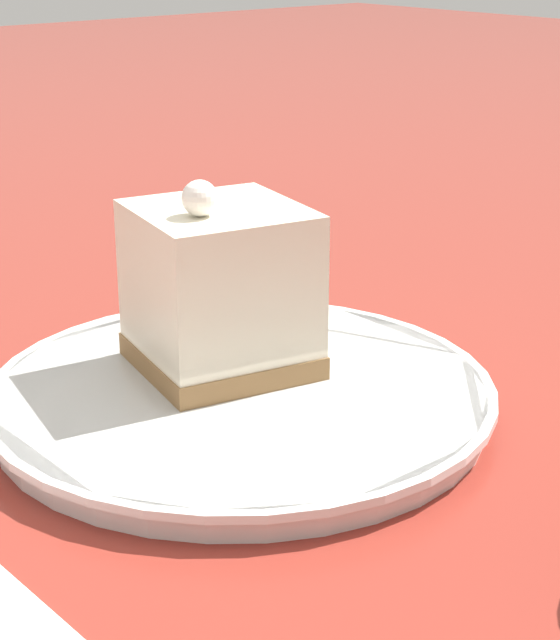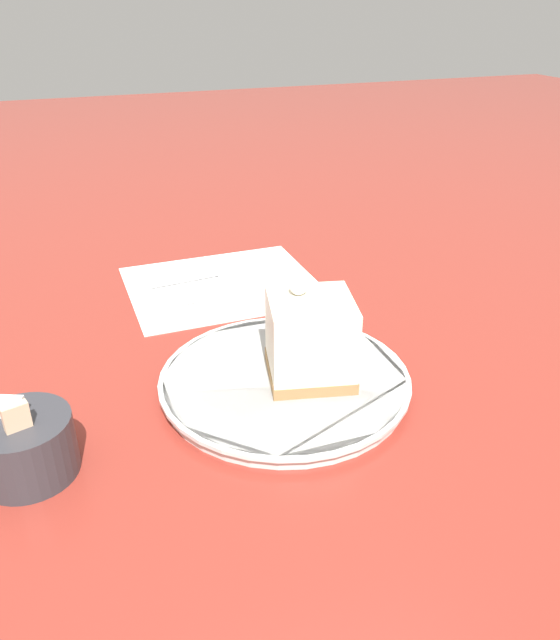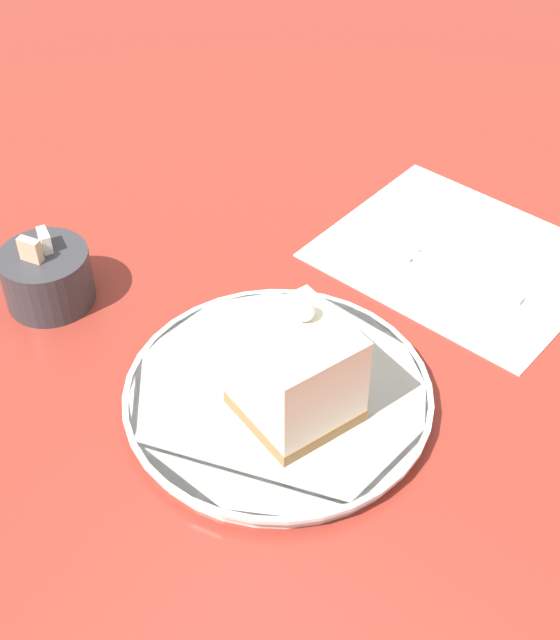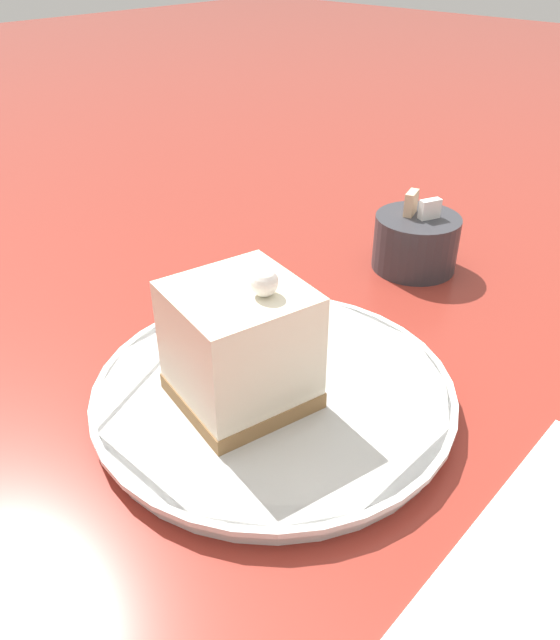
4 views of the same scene
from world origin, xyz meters
TOP-DOWN VIEW (x-y plane):
  - ground_plane at (0.00, 0.00)m, footprint 4.00×4.00m
  - plate at (0.00, -0.04)m, footprint 0.25×0.25m
  - cake_slice at (-0.01, -0.06)m, footprint 0.10×0.10m
  - napkin at (0.26, -0.04)m, footprint 0.21×0.25m
  - fork at (0.23, -0.03)m, footprint 0.03×0.16m
  - knife at (0.29, -0.06)m, footprint 0.03×0.19m
  - sugar_bowl at (-0.04, 0.20)m, footprint 0.08×0.08m

SIDE VIEW (x-z plane):
  - ground_plane at x=0.00m, z-range 0.00..0.00m
  - napkin at x=0.26m, z-range 0.00..0.00m
  - fork at x=0.23m, z-range 0.00..0.01m
  - knife at x=0.29m, z-range 0.00..0.01m
  - plate at x=0.00m, z-range 0.00..0.02m
  - sugar_bowl at x=-0.04m, z-range -0.01..0.06m
  - cake_slice at x=-0.01m, z-range 0.01..0.11m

